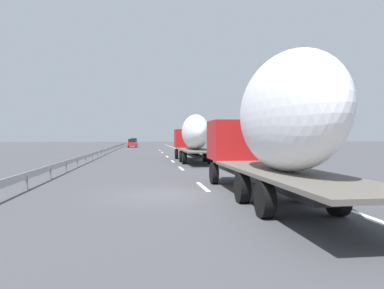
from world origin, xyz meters
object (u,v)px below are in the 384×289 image
object	(u,v)px
car_blue_sedan	(134,142)
car_red_compact	(132,143)
truck_lead	(193,135)
truck_trailing	(273,124)
road_sign	(201,136)

from	to	relation	value
car_blue_sedan	car_red_compact	world-z (taller)	car_blue_sedan
truck_lead	car_blue_sedan	world-z (taller)	truck_lead
truck_lead	truck_trailing	size ratio (longest dim) A/B	1.00
car_red_compact	road_sign	world-z (taller)	road_sign
road_sign	truck_trailing	bearing A→B (deg)	175.09
car_red_compact	truck_lead	bearing A→B (deg)	-171.79
truck_trailing	car_red_compact	world-z (taller)	truck_trailing
car_blue_sedan	road_sign	bearing A→B (deg)	-169.23
truck_lead	car_red_compact	xyz separation A→B (m)	(49.00, 7.07, -1.51)
truck_trailing	car_blue_sedan	world-z (taller)	truck_trailing
truck_trailing	car_red_compact	size ratio (longest dim) A/B	3.42
car_red_compact	road_sign	distance (m)	35.39
car_blue_sedan	truck_trailing	bearing A→B (deg)	-175.43
truck_trailing	car_blue_sedan	xyz separation A→B (m)	(90.43, 7.23, -1.77)
truck_lead	road_sign	distance (m)	15.45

